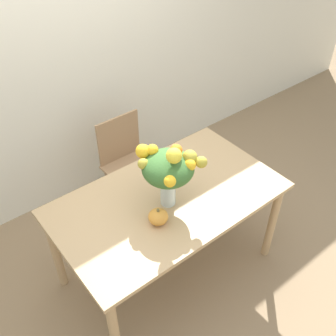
{
  "coord_description": "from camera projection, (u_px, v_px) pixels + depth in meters",
  "views": [
    {
      "loc": [
        -1.16,
        -1.46,
        2.58
      ],
      "look_at": [
        -0.03,
        -0.04,
        1.06
      ],
      "focal_mm": 42.0,
      "sensor_mm": 36.0,
      "label": 1
    }
  ],
  "objects": [
    {
      "name": "ground_plane",
      "position": [
        168.0,
        267.0,
        3.08
      ],
      "size": [
        12.0,
        12.0,
        0.0
      ],
      "primitive_type": "plane",
      "color": "#8E7556"
    },
    {
      "name": "wall_back",
      "position": [
        63.0,
        50.0,
        2.98
      ],
      "size": [
        8.0,
        0.06,
        2.7
      ],
      "color": "silver",
      "rests_on": "ground_plane"
    },
    {
      "name": "dining_table",
      "position": [
        168.0,
        207.0,
        2.65
      ],
      "size": [
        1.52,
        0.88,
        0.76
      ],
      "color": "tan",
      "rests_on": "ground_plane"
    },
    {
      "name": "flower_vase",
      "position": [
        169.0,
        169.0,
        2.37
      ],
      "size": [
        0.35,
        0.38,
        0.49
      ],
      "color": "silver",
      "rests_on": "dining_table"
    },
    {
      "name": "pumpkin",
      "position": [
        158.0,
        217.0,
        2.39
      ],
      "size": [
        0.12,
        0.12,
        0.11
      ],
      "color": "gold",
      "rests_on": "dining_table"
    },
    {
      "name": "dining_chair_near_window",
      "position": [
        129.0,
        164.0,
        3.34
      ],
      "size": [
        0.42,
        0.42,
        0.86
      ],
      "rotation": [
        0.0,
        0.0,
        0.01
      ],
      "color": "#9E7A56",
      "rests_on": "ground_plane"
    }
  ]
}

